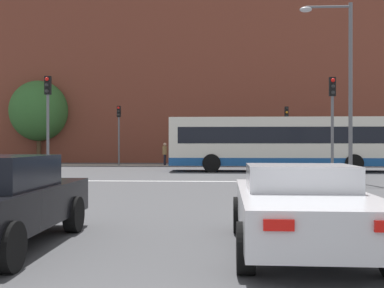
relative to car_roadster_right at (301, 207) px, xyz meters
The scene contains 13 objects.
stop_line_strip 13.01m from the car_roadster_right, 100.47° to the left, with size 9.82×0.30×0.01m, color silver.
far_pavement 27.32m from the car_roadster_right, 94.96° to the left, with size 70.91×2.50×0.01m, color #A09B91.
brick_civic_building 38.28m from the car_roadster_right, 99.04° to the left, with size 40.75×11.87×23.07m.
car_roadster_right is the anchor object (origin of this frame).
bus_crossing_lead 20.36m from the car_roadster_right, 83.80° to the left, with size 12.36×2.69×3.03m.
traffic_light_near_right 13.98m from the car_roadster_right, 75.05° to the left, with size 0.26×0.31×4.38m.
traffic_light_far_right 27.01m from the car_roadster_right, 82.54° to the left, with size 0.26×0.31×4.15m.
traffic_light_far_left 28.18m from the car_roadster_right, 107.38° to the left, with size 0.26×0.31×4.26m.
traffic_light_near_left 16.00m from the car_roadster_right, 123.16° to the left, with size 0.26×0.31×4.51m.
street_lamp_junction 13.87m from the car_roadster_right, 73.42° to the left, with size 2.15×0.36×7.35m.
pedestrian_waiting 26.57m from the car_roadster_right, 92.51° to the left, with size 0.46×0.39×1.61m.
pedestrian_walking_east 27.57m from the car_roadster_right, 100.68° to the left, with size 0.29×0.43×1.62m.
tree_by_building 34.80m from the car_roadster_right, 117.09° to the left, with size 4.64×4.64×6.64m.
Camera 1 is at (1.14, -2.15, 1.60)m, focal length 45.00 mm.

